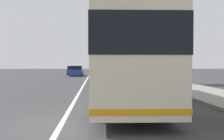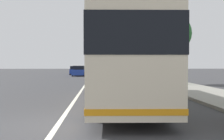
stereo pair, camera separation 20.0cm
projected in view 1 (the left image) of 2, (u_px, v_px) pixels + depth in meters
ground_plane at (61, 126)px, 7.56m from camera, size 220.00×220.00×0.00m
sidewalk_curb at (191, 89)px, 18.02m from camera, size 110.00×3.60×0.14m
lane_divider_line at (80, 91)px, 17.54m from camera, size 110.00×0.16×0.01m
coach_bus at (123, 60)px, 12.12m from camera, size 11.72×2.92×3.38m
car_side_street at (77, 71)px, 40.94m from camera, size 4.38×2.00×1.60m
car_ahead_same_lane at (72, 71)px, 46.73m from camera, size 4.14×2.08×1.53m
car_oncoming at (103, 71)px, 45.23m from camera, size 4.34×2.07×1.52m
roadside_tree_mid_block at (170, 34)px, 23.54m from camera, size 3.56×3.56×6.32m
utility_pole at (179, 43)px, 21.72m from camera, size 0.23×0.23×7.11m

